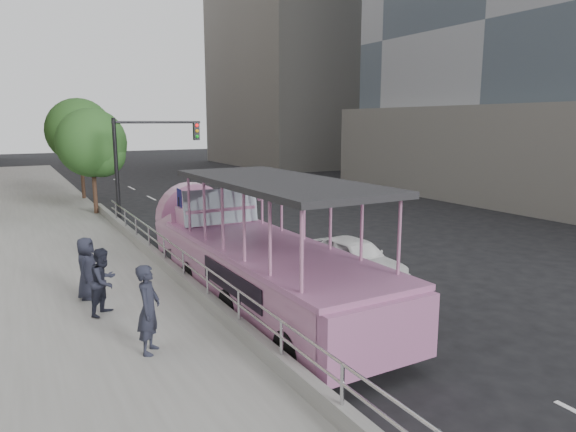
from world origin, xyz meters
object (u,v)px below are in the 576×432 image
object	(u,v)px
pedestrian_mid	(104,281)
street_tree_far	(81,134)
traffic_signal	(142,155)
pedestrian_far	(87,268)
car	(355,257)
duck_boat	(252,256)
parking_sign	(180,223)
street_tree_near	(94,146)
pedestrian_near	(149,309)

from	to	relation	value
pedestrian_mid	street_tree_far	bearing A→B (deg)	38.48
traffic_signal	street_tree_far	bearing A→B (deg)	98.43
pedestrian_far	traffic_signal	world-z (taller)	traffic_signal
car	pedestrian_far	xyz separation A→B (m)	(-8.06, 1.17, 0.48)
duck_boat	pedestrian_far	bearing A→B (deg)	157.57
car	pedestrian_mid	size ratio (longest dim) A/B	2.32
parking_sign	street_tree_near	xyz separation A→B (m)	(-0.63, 12.27, 1.99)
duck_boat	traffic_signal	xyz separation A→B (m)	(-0.09, 11.96, 2.15)
pedestrian_far	parking_sign	size ratio (longest dim) A/B	0.58
traffic_signal	street_tree_far	world-z (taller)	street_tree_far
car	pedestrian_mid	world-z (taller)	pedestrian_mid
pedestrian_near	street_tree_near	size ratio (longest dim) A/B	0.33
pedestrian_far	street_tree_far	xyz separation A→B (m)	(2.63, 19.68, 3.16)
parking_sign	traffic_signal	xyz separation A→B (m)	(0.96, 8.84, 1.67)
parking_sign	pedestrian_mid	bearing A→B (deg)	-135.14
car	street_tree_far	distance (m)	21.85
traffic_signal	street_tree_near	distance (m)	3.80
traffic_signal	street_tree_far	xyz separation A→B (m)	(-1.40, 9.43, 0.81)
parking_sign	street_tree_far	size ratio (longest dim) A/B	0.46
car	pedestrian_near	xyz separation A→B (m)	(-7.42, -2.98, 0.58)
parking_sign	street_tree_far	world-z (taller)	street_tree_far
duck_boat	pedestrian_mid	size ratio (longest dim) A/B	6.53
car	street_tree_far	world-z (taller)	street_tree_far
car	pedestrian_near	size ratio (longest dim) A/B	2.07
street_tree_near	parking_sign	bearing A→B (deg)	-87.04
pedestrian_near	pedestrian_far	distance (m)	4.20
pedestrian_near	pedestrian_mid	world-z (taller)	pedestrian_near
street_tree_near	pedestrian_far	bearing A→B (deg)	-100.05
duck_boat	street_tree_far	bearing A→B (deg)	93.98
car	street_tree_near	bearing A→B (deg)	105.99
pedestrian_mid	pedestrian_far	xyz separation A→B (m)	(-0.20, 1.43, 0.00)
car	pedestrian_near	distance (m)	8.02
parking_sign	street_tree_near	distance (m)	12.45
duck_boat	parking_sign	world-z (taller)	duck_boat
duck_boat	pedestrian_near	size ratio (longest dim) A/B	5.84
parking_sign	street_tree_near	size ratio (longest dim) A/B	0.51
pedestrian_far	street_tree_far	distance (m)	20.11
pedestrian_near	pedestrian_far	size ratio (longest dim) A/B	1.11
duck_boat	street_tree_near	world-z (taller)	street_tree_near
pedestrian_near	pedestrian_far	world-z (taller)	pedestrian_near
car	parking_sign	size ratio (longest dim) A/B	1.33
pedestrian_near	street_tree_near	distance (m)	18.10
pedestrian_far	street_tree_near	size ratio (longest dim) A/B	0.30
pedestrian_mid	parking_sign	xyz separation A→B (m)	(2.86, 2.84, 0.69)
duck_boat	pedestrian_near	xyz separation A→B (m)	(-3.48, -2.45, -0.11)
duck_boat	parking_sign	xyz separation A→B (m)	(-1.06, 3.11, 0.48)
car	parking_sign	world-z (taller)	parking_sign
traffic_signal	duck_boat	bearing A→B (deg)	-89.56
street_tree_far	street_tree_near	bearing A→B (deg)	-91.91
car	pedestrian_near	bearing A→B (deg)	-162.92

